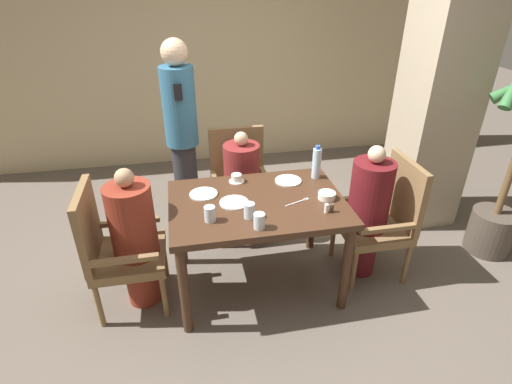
{
  "coord_description": "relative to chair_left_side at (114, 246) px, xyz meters",
  "views": [
    {
      "loc": [
        -0.5,
        -2.45,
        2.25
      ],
      "look_at": [
        0.0,
        0.04,
        0.83
      ],
      "focal_mm": 28.0,
      "sensor_mm": 36.0,
      "label": 1
    }
  ],
  "objects": [
    {
      "name": "glass_tall_near",
      "position": [
        0.68,
        -0.2,
        0.31
      ],
      "size": [
        0.08,
        0.08,
        0.11
      ],
      "color": "silver",
      "rests_on": "dining_table"
    },
    {
      "name": "salt_shaker",
      "position": [
        1.48,
        -0.25,
        0.29
      ],
      "size": [
        0.03,
        0.03,
        0.07
      ],
      "color": "white",
      "rests_on": "dining_table"
    },
    {
      "name": "dining_table",
      "position": [
        1.04,
        0.0,
        0.15
      ],
      "size": [
        1.27,
        0.89,
        0.78
      ],
      "color": "#422819",
      "rests_on": "ground_plane"
    },
    {
      "name": "diner_in_far_chair",
      "position": [
        1.04,
        0.7,
        0.02
      ],
      "size": [
        0.32,
        0.32,
        1.05
      ],
      "color": "maroon",
      "rests_on": "ground_plane"
    },
    {
      "name": "plate_dessert_center",
      "position": [
        1.35,
        0.25,
        0.26
      ],
      "size": [
        0.21,
        0.21,
        0.01
      ],
      "color": "white",
      "rests_on": "dining_table"
    },
    {
      "name": "ground_plane",
      "position": [
        1.04,
        0.0,
        -0.52
      ],
      "size": [
        16.0,
        16.0,
        0.0
      ],
      "primitive_type": "plane",
      "color": "#60564C"
    },
    {
      "name": "diner_in_left_chair",
      "position": [
        0.15,
        0.0,
        0.06
      ],
      "size": [
        0.32,
        0.32,
        1.12
      ],
      "color": "maroon",
      "rests_on": "ground_plane"
    },
    {
      "name": "bowl_small",
      "position": [
        1.55,
        -0.06,
        0.28
      ],
      "size": [
        0.13,
        0.13,
        0.05
      ],
      "color": "white",
      "rests_on": "dining_table"
    },
    {
      "name": "water_bottle",
      "position": [
        1.58,
        0.28,
        0.39
      ],
      "size": [
        0.07,
        0.07,
        0.28
      ],
      "color": "silver",
      "rests_on": "dining_table"
    },
    {
      "name": "potted_palm",
      "position": [
        3.19,
        0.03,
        0.15
      ],
      "size": [
        0.71,
        0.71,
        1.79
      ],
      "color": "#4C4238",
      "rests_on": "ground_plane"
    },
    {
      "name": "glass_tall_mid",
      "position": [
        0.99,
        -0.34,
        0.31
      ],
      "size": [
        0.08,
        0.08,
        0.11
      ],
      "color": "silver",
      "rests_on": "dining_table"
    },
    {
      "name": "chair_right_side",
      "position": [
        2.08,
        0.0,
        0.0
      ],
      "size": [
        0.52,
        0.51,
        0.99
      ],
      "color": "brown",
      "rests_on": "ground_plane"
    },
    {
      "name": "diner_in_right_chair",
      "position": [
        1.93,
        0.0,
        0.06
      ],
      "size": [
        0.32,
        0.32,
        1.14
      ],
      "color": "#5B1419",
      "rests_on": "ground_plane"
    },
    {
      "name": "standing_host",
      "position": [
        0.55,
        1.09,
        0.43
      ],
      "size": [
        0.3,
        0.34,
        1.77
      ],
      "color": "#2D2D33",
      "rests_on": "ground_plane"
    },
    {
      "name": "chair_far_side",
      "position": [
        1.04,
        0.85,
        0.0
      ],
      "size": [
        0.51,
        0.52,
        0.99
      ],
      "color": "brown",
      "rests_on": "ground_plane"
    },
    {
      "name": "wall_back",
      "position": [
        1.04,
        2.59,
        0.88
      ],
      "size": [
        8.0,
        0.06,
        2.8
      ],
      "color": "#C6B289",
      "rests_on": "ground_plane"
    },
    {
      "name": "pillar_stone",
      "position": [
        2.87,
        0.73,
        0.83
      ],
      "size": [
        0.57,
        0.57,
        2.7
      ],
      "color": "tan",
      "rests_on": "ground_plane"
    },
    {
      "name": "glass_tall_far",
      "position": [
        0.95,
        -0.2,
        0.31
      ],
      "size": [
        0.08,
        0.08,
        0.11
      ],
      "color": "silver",
      "rests_on": "dining_table"
    },
    {
      "name": "fork_beside_plate",
      "position": [
        1.34,
        -0.07,
        0.26
      ],
      "size": [
        0.2,
        0.09,
        0.0
      ],
      "color": "silver",
      "rests_on": "dining_table"
    },
    {
      "name": "plate_main_right",
      "position": [
        0.87,
        0.0,
        0.26
      ],
      "size": [
        0.21,
        0.21,
        0.01
      ],
      "color": "white",
      "rests_on": "dining_table"
    },
    {
      "name": "pepper_shaker",
      "position": [
        1.52,
        -0.25,
        0.29
      ],
      "size": [
        0.03,
        0.03,
        0.06
      ],
      "color": "#4C3D2D",
      "rests_on": "dining_table"
    },
    {
      "name": "plate_main_left",
      "position": [
        0.67,
        0.17,
        0.26
      ],
      "size": [
        0.21,
        0.21,
        0.01
      ],
      "color": "white",
      "rests_on": "dining_table"
    },
    {
      "name": "teacup_with_saucer",
      "position": [
        0.94,
        0.33,
        0.29
      ],
      "size": [
        0.12,
        0.12,
        0.06
      ],
      "color": "white",
      "rests_on": "dining_table"
    },
    {
      "name": "chair_left_side",
      "position": [
        0.0,
        0.0,
        0.0
      ],
      "size": [
        0.52,
        0.51,
        0.99
      ],
      "color": "brown",
      "rests_on": "ground_plane"
    }
  ]
}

